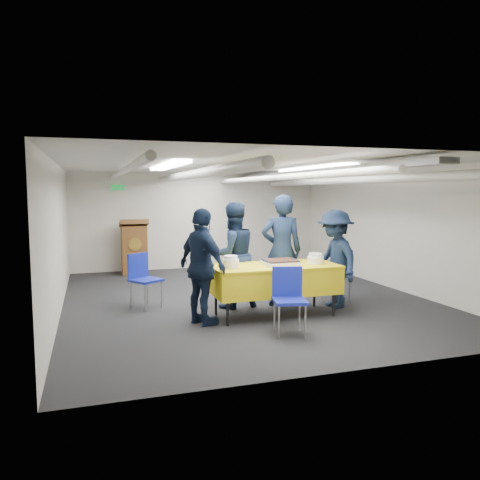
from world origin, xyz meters
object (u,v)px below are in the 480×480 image
at_px(chair_near, 289,293).
at_px(sailor_a, 282,250).
at_px(chair_right, 339,270).
at_px(sailor_b, 233,255).
at_px(sailor_d, 335,259).
at_px(sailor_c, 202,267).
at_px(chair_left, 142,275).
at_px(sheet_cake, 280,262).
at_px(serving_table, 275,279).
at_px(podium, 134,247).

height_order(chair_near, sailor_a, sailor_a).
relative_size(chair_right, sailor_b, 0.51).
bearing_deg(sailor_d, chair_near, -53.60).
bearing_deg(chair_near, sailor_c, 143.23).
xyz_separation_m(chair_right, chair_left, (-3.25, 0.53, 0.00)).
distance_m(sheet_cake, sailor_b, 0.90).
distance_m(chair_right, sailor_b, 1.90).
xyz_separation_m(sheet_cake, chair_left, (-1.90, 1.17, -0.28)).
relative_size(serving_table, sheet_cake, 3.76).
bearing_deg(podium, sailor_c, -82.95).
xyz_separation_m(chair_left, sailor_b, (1.38, -0.43, 0.32)).
relative_size(sheet_cake, sailor_b, 0.30).
distance_m(podium, sailor_a, 4.22).
bearing_deg(chair_left, sailor_a, -14.26).
relative_size(chair_near, chair_right, 1.00).
relative_size(podium, chair_left, 1.44).
distance_m(podium, sailor_c, 4.42).
distance_m(sailor_b, sailor_d, 1.65).
relative_size(sailor_a, sailor_d, 1.15).
bearing_deg(chair_right, sailor_b, 176.94).
bearing_deg(chair_right, sheet_cake, -154.64).
height_order(podium, sailor_c, sailor_c).
relative_size(chair_right, sailor_d, 0.55).
distance_m(sailor_a, sailor_c, 1.65).
bearing_deg(chair_near, serving_table, 80.15).
xyz_separation_m(podium, chair_left, (-0.15, -3.14, -0.08)).
bearing_deg(sheet_cake, serving_table, 149.53).
bearing_deg(podium, serving_table, -68.52).
xyz_separation_m(serving_table, sailor_b, (-0.44, 0.69, 0.29)).
height_order(chair_near, sailor_b, sailor_b).
xyz_separation_m(chair_left, sailor_d, (2.95, -0.93, 0.25)).
relative_size(sheet_cake, podium, 0.40).
xyz_separation_m(podium, chair_right, (3.10, -3.67, -0.08)).
bearing_deg(chair_left, sailor_c, -60.97).
bearing_deg(podium, sailor_a, -61.18).
relative_size(sailor_a, sailor_c, 1.11).
xyz_separation_m(serving_table, chair_near, (-0.15, -0.86, -0.03)).
xyz_separation_m(sheet_cake, sailor_a, (0.28, 0.62, 0.09)).
distance_m(sailor_a, sailor_d, 0.87).
height_order(podium, chair_right, podium).
height_order(chair_near, chair_right, same).
bearing_deg(chair_left, sailor_d, -17.53).
relative_size(podium, sailor_c, 0.77).
xyz_separation_m(podium, sailor_b, (1.23, -3.57, 0.23)).
bearing_deg(chair_left, serving_table, -31.67).
bearing_deg(chair_right, podium, 130.18).
relative_size(serving_table, chair_left, 2.17).
xyz_separation_m(sheet_cake, chair_right, (1.35, 0.64, -0.28)).
height_order(sailor_a, sailor_b, sailor_a).
relative_size(chair_left, sailor_a, 0.48).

